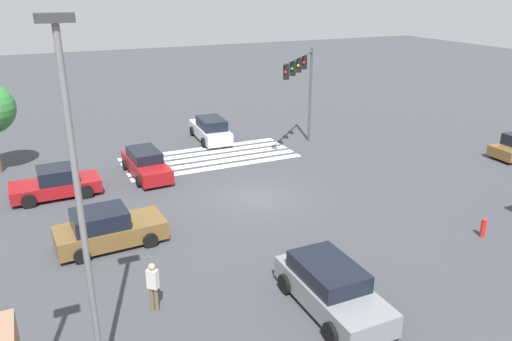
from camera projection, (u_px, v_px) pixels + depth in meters
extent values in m
plane|color=#3D3F44|center=(256.00, 197.00, 25.27)|extent=(132.00, 132.00, 0.00)
cube|color=silver|center=(200.00, 149.00, 32.73)|extent=(10.61, 0.60, 0.01)
cube|color=silver|center=(205.00, 153.00, 31.92)|extent=(10.61, 0.60, 0.01)
cube|color=silver|center=(210.00, 157.00, 31.11)|extent=(10.61, 0.60, 0.01)
cube|color=silver|center=(215.00, 162.00, 30.30)|extent=(10.61, 0.60, 0.01)
cube|color=silver|center=(221.00, 167.00, 29.49)|extent=(10.61, 0.60, 0.01)
cylinder|color=#47474C|center=(310.00, 95.00, 33.43)|extent=(0.18, 0.18, 6.31)
cylinder|color=#47474C|center=(300.00, 57.00, 29.79)|extent=(4.31, 4.31, 0.12)
cube|color=black|center=(304.00, 62.00, 31.00)|extent=(0.40, 0.40, 0.84)
sphere|color=red|center=(304.00, 63.00, 30.86)|extent=(0.16, 0.16, 0.16)
cube|color=black|center=(299.00, 65.00, 29.86)|extent=(0.40, 0.40, 0.84)
sphere|color=gold|center=(298.00, 66.00, 29.72)|extent=(0.16, 0.16, 0.16)
cube|color=black|center=(293.00, 68.00, 28.72)|extent=(0.40, 0.40, 0.84)
sphere|color=green|center=(292.00, 69.00, 28.58)|extent=(0.16, 0.16, 0.16)
cube|color=black|center=(286.00, 72.00, 27.58)|extent=(0.40, 0.40, 0.84)
sphere|color=red|center=(285.00, 72.00, 27.44)|extent=(0.16, 0.16, 0.16)
cube|color=maroon|center=(146.00, 167.00, 27.98)|extent=(1.91, 4.79, 0.73)
cube|color=black|center=(144.00, 155.00, 27.97)|extent=(1.62, 2.51, 0.56)
cylinder|color=black|center=(170.00, 176.00, 27.22)|extent=(0.25, 0.61, 0.60)
cylinder|color=black|center=(139.00, 182.00, 26.47)|extent=(0.25, 0.61, 0.60)
cylinder|color=black|center=(154.00, 161.00, 29.64)|extent=(0.25, 0.61, 0.60)
cylinder|color=black|center=(125.00, 165.00, 28.90)|extent=(0.25, 0.61, 0.60)
cube|color=silver|center=(210.00, 132.00, 34.44)|extent=(2.00, 4.91, 0.78)
cube|color=black|center=(212.00, 123.00, 33.84)|extent=(1.70, 2.61, 0.68)
cylinder|color=black|center=(192.00, 131.00, 35.52)|extent=(0.26, 0.68, 0.67)
cylinder|color=black|center=(216.00, 129.00, 36.14)|extent=(0.26, 0.68, 0.67)
cylinder|color=black|center=(204.00, 143.00, 32.92)|extent=(0.26, 0.68, 0.67)
cylinder|color=black|center=(229.00, 140.00, 33.53)|extent=(0.26, 0.68, 0.67)
cube|color=gray|center=(332.00, 293.00, 16.38)|extent=(1.91, 4.68, 0.77)
cube|color=black|center=(328.00, 271.00, 16.41)|extent=(1.71, 2.66, 0.58)
cylinder|color=black|center=(383.00, 316.00, 15.62)|extent=(0.22, 0.70, 0.70)
cylinder|color=black|center=(331.00, 333.00, 14.85)|extent=(0.22, 0.70, 0.70)
cylinder|color=black|center=(332.00, 271.00, 18.07)|extent=(0.22, 0.70, 0.70)
cylinder|color=black|center=(285.00, 284.00, 17.31)|extent=(0.22, 0.70, 0.70)
cube|color=brown|center=(111.00, 232.00, 20.50)|extent=(4.45, 2.16, 0.75)
cube|color=black|center=(100.00, 219.00, 20.09)|extent=(2.22, 1.84, 0.68)
cylinder|color=black|center=(137.00, 221.00, 21.99)|extent=(0.63, 0.25, 0.62)
cylinder|color=black|center=(150.00, 240.00, 20.36)|extent=(0.63, 0.25, 0.62)
cylinder|color=black|center=(73.00, 235.00, 20.80)|extent=(0.63, 0.25, 0.62)
cylinder|color=black|center=(82.00, 256.00, 19.18)|extent=(0.63, 0.25, 0.62)
cube|color=maroon|center=(56.00, 187.00, 25.25)|extent=(4.33, 2.00, 0.62)
cube|color=black|center=(57.00, 174.00, 25.08)|extent=(1.89, 1.76, 0.71)
cylinder|color=black|center=(29.00, 201.00, 23.93)|extent=(0.71, 0.23, 0.70)
cylinder|color=black|center=(27.00, 187.00, 25.58)|extent=(0.71, 0.23, 0.70)
cylinder|color=black|center=(86.00, 192.00, 25.02)|extent=(0.71, 0.23, 0.70)
cylinder|color=black|center=(81.00, 179.00, 26.67)|extent=(0.71, 0.23, 0.70)
cylinder|color=black|center=(496.00, 150.00, 31.38)|extent=(0.67, 0.24, 0.67)
cylinder|color=brown|center=(152.00, 298.00, 16.38)|extent=(0.14, 0.14, 0.85)
cylinder|color=brown|center=(156.00, 299.00, 16.33)|extent=(0.14, 0.14, 0.85)
cube|color=beige|center=(153.00, 279.00, 16.09)|extent=(0.41, 0.41, 0.67)
sphere|color=tan|center=(152.00, 267.00, 15.93)|extent=(0.23, 0.23, 0.23)
cylinder|color=slate|center=(82.00, 224.00, 12.02)|extent=(0.16, 0.16, 9.34)
cube|color=#333338|center=(54.00, 18.00, 10.36)|extent=(0.80, 0.36, 0.20)
cylinder|color=red|center=(483.00, 229.00, 21.19)|extent=(0.22, 0.22, 0.70)
sphere|color=red|center=(484.00, 221.00, 21.05)|extent=(0.20, 0.20, 0.20)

